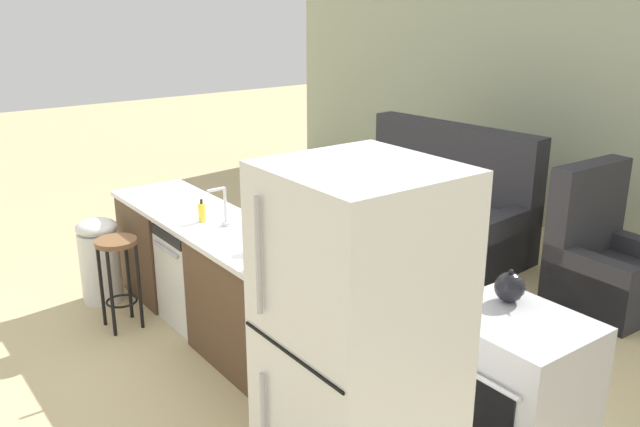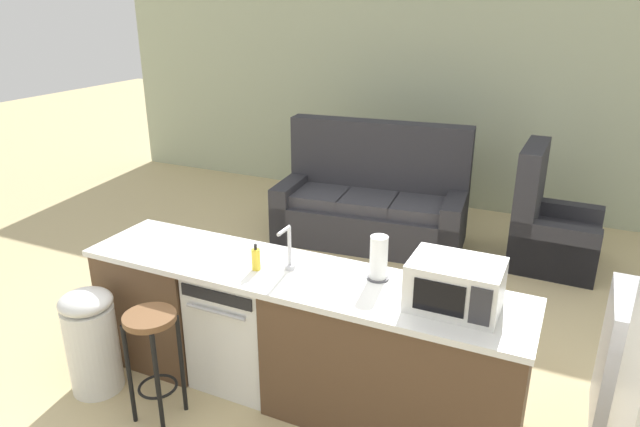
% 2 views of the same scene
% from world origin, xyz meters
% --- Properties ---
extents(ground_plane, '(24.00, 24.00, 0.00)m').
position_xyz_m(ground_plane, '(0.00, 0.00, 0.00)').
color(ground_plane, tan).
extents(wall_back, '(10.00, 0.06, 2.60)m').
position_xyz_m(wall_back, '(0.30, 4.20, 1.30)').
color(wall_back, '#A8B293').
rests_on(wall_back, ground_plane).
extents(kitchen_counter, '(2.94, 0.66, 0.90)m').
position_xyz_m(kitchen_counter, '(0.24, 0.00, 0.42)').
color(kitchen_counter, brown).
rests_on(kitchen_counter, ground_plane).
extents(dishwasher, '(0.58, 0.61, 0.84)m').
position_xyz_m(dishwasher, '(-0.25, -0.00, 0.42)').
color(dishwasher, white).
rests_on(dishwasher, ground_plane).
extents(stove_range, '(0.76, 0.68, 0.90)m').
position_xyz_m(stove_range, '(2.35, 0.55, 0.45)').
color(stove_range, '#B7B7BC').
rests_on(stove_range, ground_plane).
extents(refrigerator, '(0.72, 0.73, 1.90)m').
position_xyz_m(refrigerator, '(2.35, -0.55, 0.95)').
color(refrigerator, silver).
rests_on(refrigerator, ground_plane).
extents(microwave, '(0.50, 0.37, 0.28)m').
position_xyz_m(microwave, '(1.15, -0.00, 1.04)').
color(microwave, white).
rests_on(microwave, kitchen_counter).
extents(sink_faucet, '(0.07, 0.18, 0.30)m').
position_xyz_m(sink_faucet, '(0.10, 0.02, 1.03)').
color(sink_faucet, silver).
rests_on(sink_faucet, kitchen_counter).
extents(paper_towel_roll, '(0.14, 0.14, 0.28)m').
position_xyz_m(paper_towel_roll, '(0.65, 0.15, 1.04)').
color(paper_towel_roll, '#4C4C51').
rests_on(paper_towel_roll, kitchen_counter).
extents(soap_bottle, '(0.06, 0.06, 0.18)m').
position_xyz_m(soap_bottle, '(-0.09, -0.06, 0.97)').
color(soap_bottle, yellow).
rests_on(soap_bottle, kitchen_counter).
extents(kettle, '(0.21, 0.17, 0.19)m').
position_xyz_m(kettle, '(2.18, 0.68, 0.99)').
color(kettle, black).
rests_on(kettle, stove_range).
extents(bar_stool, '(0.32, 0.32, 0.74)m').
position_xyz_m(bar_stool, '(-0.53, -0.59, 0.54)').
color(bar_stool, brown).
rests_on(bar_stool, ground_plane).
extents(trash_bin, '(0.35, 0.35, 0.74)m').
position_xyz_m(trash_bin, '(-1.10, -0.55, 0.38)').
color(trash_bin, white).
rests_on(trash_bin, ground_plane).
extents(couch, '(2.08, 1.09, 1.27)m').
position_xyz_m(couch, '(-0.32, 2.73, 0.39)').
color(couch, '#2D2D33').
rests_on(couch, ground_plane).
extents(armchair, '(0.82, 0.87, 1.20)m').
position_xyz_m(armchair, '(1.47, 2.86, 0.35)').
color(armchair, '#2D2D33').
rests_on(armchair, ground_plane).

